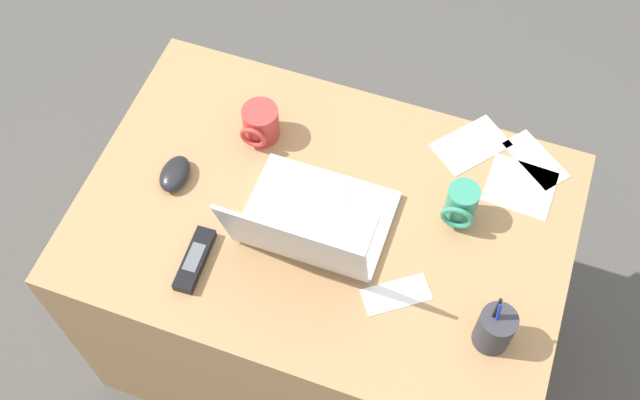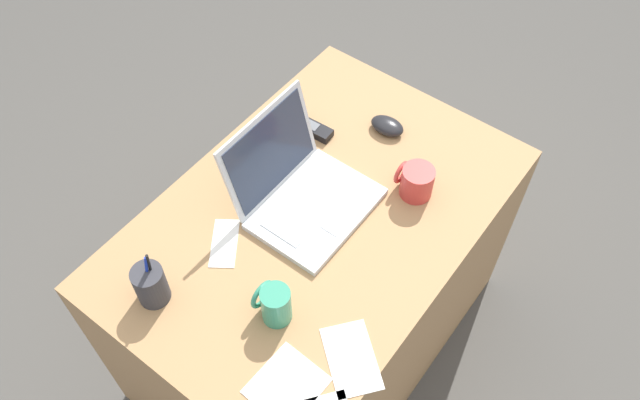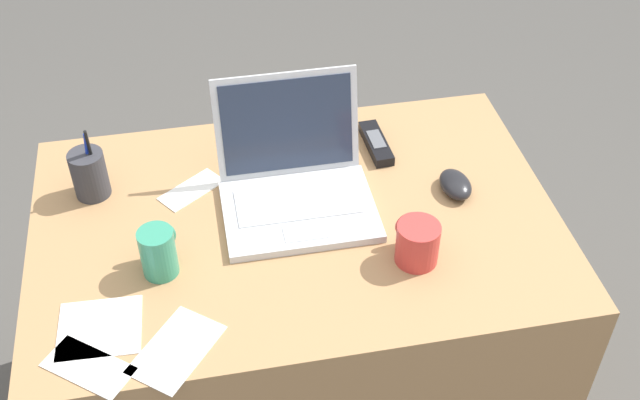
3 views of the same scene
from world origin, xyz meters
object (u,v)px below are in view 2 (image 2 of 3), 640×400
object	(u,v)px
cordless_phone	(308,126)
pen_holder	(151,285)
computer_mouse	(387,126)
coffee_mug_white	(275,304)
laptop	(301,190)
coffee_mug_tall	(416,181)

from	to	relation	value
cordless_phone	pen_holder	size ratio (longest dim) A/B	0.89
computer_mouse	cordless_phone	distance (m)	0.23
computer_mouse	coffee_mug_white	size ratio (longest dim) A/B	0.95
laptop	cordless_phone	world-z (taller)	laptop
computer_mouse	laptop	bearing A→B (deg)	170.98
coffee_mug_tall	cordless_phone	world-z (taller)	coffee_mug_tall
coffee_mug_tall	pen_holder	bearing A→B (deg)	153.09
laptop	cordless_phone	bearing A→B (deg)	34.18
coffee_mug_tall	cordless_phone	distance (m)	0.37
laptop	pen_holder	bearing A→B (deg)	166.46
coffee_mug_white	cordless_phone	world-z (taller)	coffee_mug_white
laptop	coffee_mug_tall	xyz separation A→B (m)	(0.21, -0.22, -0.00)
laptop	computer_mouse	bearing A→B (deg)	-6.24
laptop	coffee_mug_tall	world-z (taller)	laptop
computer_mouse	coffee_mug_white	bearing A→B (deg)	-172.41
coffee_mug_tall	pen_holder	xyz separation A→B (m)	(-0.65, 0.33, 0.01)
pen_holder	coffee_mug_white	bearing A→B (deg)	-62.39
computer_mouse	coffee_mug_tall	bearing A→B (deg)	-130.71
coffee_mug_white	pen_holder	xyz separation A→B (m)	(-0.14, 0.26, 0.00)
laptop	cordless_phone	size ratio (longest dim) A/B	2.07
laptop	coffee_mug_white	distance (m)	0.34
coffee_mug_tall	cordless_phone	bearing A→B (deg)	88.60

